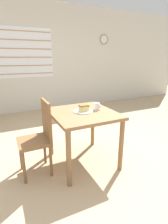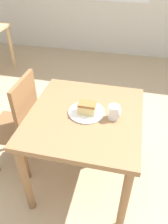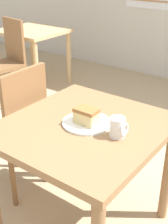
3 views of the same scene
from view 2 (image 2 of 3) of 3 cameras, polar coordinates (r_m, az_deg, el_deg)
The scene contains 6 objects.
ground_plane at distance 2.03m, azimuth 2.27°, elevation -19.57°, with size 14.00×14.00×0.00m, color tan.
dining_table_near at distance 1.65m, azimuth 0.26°, elevation -3.66°, with size 0.81×0.86×0.74m.
chair_near_window at distance 1.93m, azimuth -16.74°, elevation -2.91°, with size 0.37×0.37×0.94m.
plate at distance 1.58m, azimuth 0.68°, elevation -0.02°, with size 0.26×0.26×0.01m.
cake_slice at distance 1.54m, azimuth 0.80°, elevation 1.08°, with size 0.12×0.08×0.08m.
coffee_mug at distance 1.52m, azimuth 7.93°, elevation -0.08°, with size 0.08×0.08×0.10m.
Camera 2 is at (0.17, -1.08, 1.72)m, focal length 35.00 mm.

